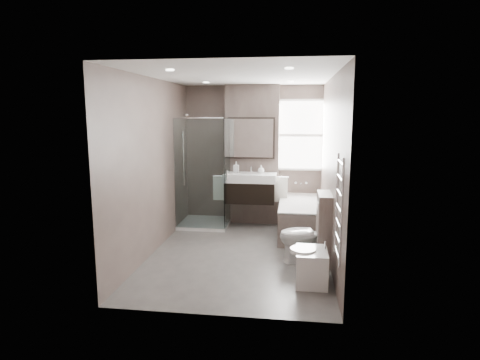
% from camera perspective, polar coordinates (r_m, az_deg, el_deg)
% --- Properties ---
extents(room, '(2.70, 3.90, 2.70)m').
position_cam_1_polar(room, '(5.83, -0.03, 1.75)').
color(room, '#53504D').
rests_on(room, ground).
extents(vanity_pier, '(1.00, 0.25, 2.60)m').
position_cam_1_polar(vanity_pier, '(7.59, 1.75, 3.57)').
color(vanity_pier, brown).
rests_on(vanity_pier, ground).
extents(vanity, '(0.95, 0.47, 0.66)m').
position_cam_1_polar(vanity, '(7.32, 1.45, -1.07)').
color(vanity, black).
rests_on(vanity, vanity_pier).
extents(mirror_cabinet, '(0.86, 0.08, 0.76)m').
position_cam_1_polar(mirror_cabinet, '(7.39, 1.64, 5.98)').
color(mirror_cabinet, black).
rests_on(mirror_cabinet, vanity_pier).
extents(towel_left, '(0.24, 0.06, 0.44)m').
position_cam_1_polar(towel_left, '(7.39, -2.89, -1.15)').
color(towel_left, white).
rests_on(towel_left, vanity_pier).
extents(towel_right, '(0.24, 0.06, 0.44)m').
position_cam_1_polar(towel_right, '(7.27, 5.83, -1.36)').
color(towel_right, white).
rests_on(towel_right, vanity_pier).
extents(shower_enclosure, '(0.90, 0.90, 2.00)m').
position_cam_1_polar(shower_enclosure, '(7.42, -4.41, -2.93)').
color(shower_enclosure, white).
rests_on(shower_enclosure, ground).
extents(bathtub, '(0.75, 1.60, 0.57)m').
position_cam_1_polar(bathtub, '(7.06, 8.67, -5.12)').
color(bathtub, brown).
rests_on(bathtub, ground).
extents(window, '(0.98, 0.06, 1.33)m').
position_cam_1_polar(window, '(7.62, 8.64, 6.32)').
color(window, white).
rests_on(window, room).
extents(toilet, '(0.82, 0.59, 0.76)m').
position_cam_1_polar(toilet, '(5.79, 9.35, -7.79)').
color(toilet, white).
rests_on(toilet, ground).
extents(cistern_box, '(0.19, 0.55, 1.00)m').
position_cam_1_polar(cistern_box, '(5.72, 11.81, -6.80)').
color(cistern_box, brown).
rests_on(cistern_box, ground).
extents(bidet, '(0.45, 0.53, 0.55)m').
position_cam_1_polar(bidet, '(5.14, 10.03, -11.91)').
color(bidet, white).
rests_on(bidet, ground).
extents(towel_radiator, '(0.03, 0.49, 1.10)m').
position_cam_1_polar(towel_radiator, '(4.27, 13.91, -3.91)').
color(towel_radiator, silver).
rests_on(towel_radiator, room).
extents(soap_bottle_a, '(0.09, 0.10, 0.21)m').
position_cam_1_polar(soap_bottle_a, '(7.35, -0.56, 1.85)').
color(soap_bottle_a, white).
rests_on(soap_bottle_a, vanity).
extents(soap_bottle_b, '(0.11, 0.11, 0.15)m').
position_cam_1_polar(soap_bottle_b, '(7.31, 3.01, 1.55)').
color(soap_bottle_b, white).
rests_on(soap_bottle_b, vanity).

